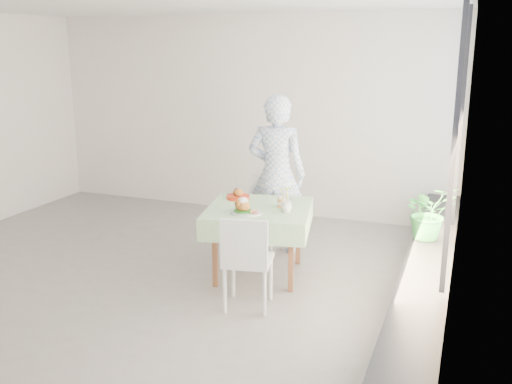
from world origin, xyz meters
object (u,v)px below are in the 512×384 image
at_px(potted_plant, 429,212).
at_px(cafe_table, 259,233).
at_px(chair_near, 248,279).
at_px(diner, 277,174).
at_px(juice_cup_orange, 281,202).
at_px(chair_far, 262,230).
at_px(main_dish, 244,208).

bearing_deg(potted_plant, cafe_table, -168.88).
distance_m(chair_near, diner, 1.69).
bearing_deg(cafe_table, juice_cup_orange, 18.55).
distance_m(chair_far, chair_near, 1.46).
bearing_deg(chair_near, cafe_table, 103.24).
height_order(cafe_table, chair_far, chair_far).
xyz_separation_m(diner, juice_cup_orange, (0.29, -0.70, -0.13)).
height_order(chair_far, main_dish, main_dish).
height_order(chair_far, juice_cup_orange, juice_cup_orange).
bearing_deg(diner, juice_cup_orange, 107.68).
bearing_deg(main_dish, juice_cup_orange, 50.59).
bearing_deg(diner, potted_plant, 160.83).
xyz_separation_m(cafe_table, main_dish, (-0.06, -0.26, 0.34)).
height_order(main_dish, juice_cup_orange, juice_cup_orange).
xyz_separation_m(diner, main_dish, (0.01, -1.03, -0.13)).
height_order(cafe_table, diner, diner).
distance_m(cafe_table, potted_plant, 1.72).
bearing_deg(juice_cup_orange, chair_near, -92.59).
height_order(main_dish, potted_plant, potted_plant).
distance_m(cafe_table, main_dish, 0.43).
relative_size(diner, potted_plant, 3.38).
height_order(cafe_table, chair_near, chair_near).
height_order(chair_near, main_dish, main_dish).
xyz_separation_m(main_dish, juice_cup_orange, (0.27, 0.33, 0.00)).
height_order(cafe_table, main_dish, main_dish).
height_order(chair_far, chair_near, chair_near).
bearing_deg(cafe_table, chair_near, -76.76).
bearing_deg(potted_plant, chair_near, -143.56).
bearing_deg(main_dish, chair_near, -65.00).
xyz_separation_m(cafe_table, juice_cup_orange, (0.22, 0.07, 0.34)).
height_order(diner, main_dish, diner).
xyz_separation_m(chair_near, main_dish, (-0.24, 0.51, 0.52)).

